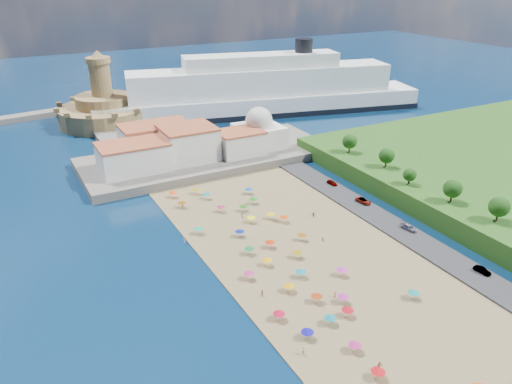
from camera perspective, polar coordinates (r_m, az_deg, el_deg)
ground at (r=120.64m, az=4.00°, el=-8.18°), size 700.00×700.00×0.00m
terrace at (r=182.63m, az=-5.50°, el=4.00°), size 90.00×36.00×3.00m
jetty at (r=208.10m, az=-14.95°, el=5.76°), size 18.00×70.00×2.40m
waterfront_buildings at (r=176.78m, az=-9.57°, el=5.26°), size 57.00×29.00×11.00m
domed_building at (r=186.67m, az=0.34°, el=6.99°), size 16.00×16.00×15.00m
fortress at (r=234.81m, az=-16.96°, el=9.02°), size 40.00×40.00×32.40m
cruise_ship at (r=241.72m, az=0.62°, el=11.32°), size 157.08×58.24×34.08m
beach_parasols at (r=112.10m, az=5.68°, el=-9.75°), size 31.89×117.09×2.20m
beachgoers at (r=114.09m, az=4.35°, el=-9.63°), size 38.24×92.45×1.89m
parked_cars at (r=140.74m, az=16.38°, el=-3.48°), size 2.84×77.89×1.38m
hillside_trees at (r=139.94m, az=23.68°, el=-0.89°), size 11.49×108.40×7.45m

